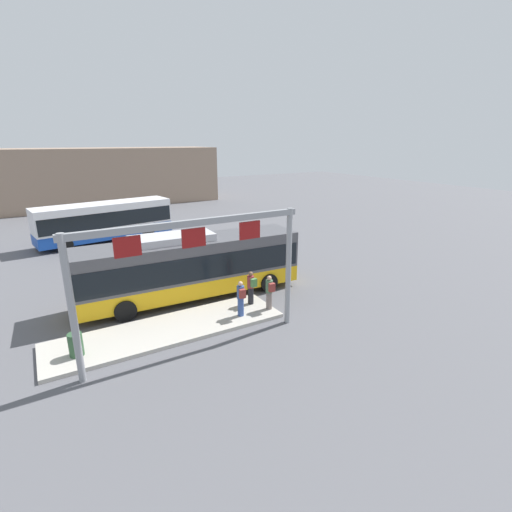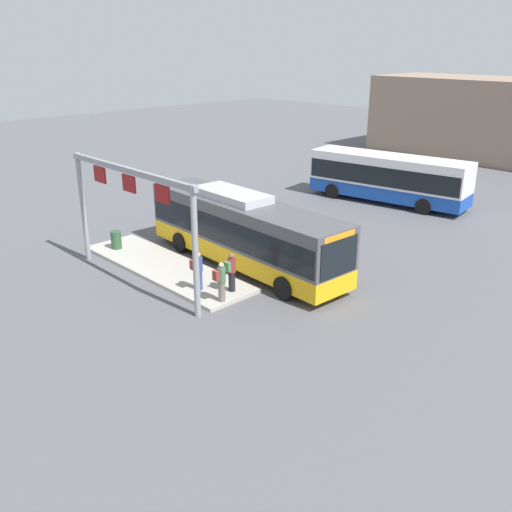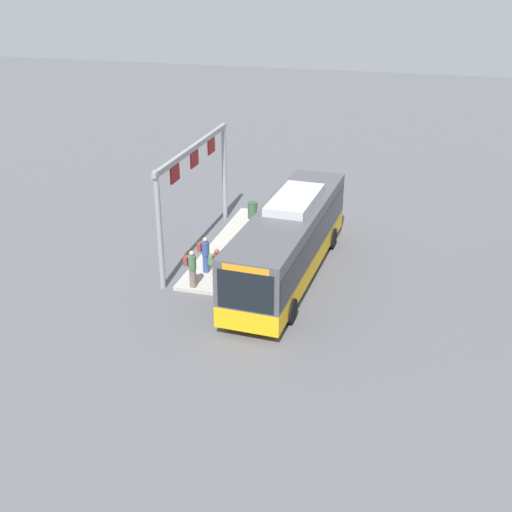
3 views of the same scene
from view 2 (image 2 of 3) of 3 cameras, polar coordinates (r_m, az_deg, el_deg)
The scene contains 9 objects.
ground_plane at distance 26.75m, azimuth -1.20°, elevation -0.94°, with size 120.00×120.00×0.00m, color #56565B.
platform_curb at distance 26.61m, azimuth -9.19°, elevation -1.15°, with size 10.00×2.80×0.16m, color #B2ADA3.
bus_main at distance 26.13m, azimuth -1.24°, elevation 2.76°, with size 11.62×3.09×3.46m.
bus_background_left at distance 37.92m, azimuth 13.25°, elevation 7.91°, with size 10.63×4.07×3.10m.
person_boarding at distance 22.41m, azimuth -3.57°, elevation -2.53°, with size 0.36×0.54×1.67m.
person_waiting_near at distance 23.30m, azimuth -2.53°, elevation -1.57°, with size 0.37×0.55×1.67m.
person_waiting_mid at distance 23.52m, azimuth -5.88°, elevation -1.44°, with size 0.39×0.56×1.67m.
platform_sign_gantry at distance 24.01m, azimuth -12.60°, elevation 5.39°, with size 8.93×0.24×5.20m.
trash_bin at distance 29.18m, azimuth -13.97°, elevation 1.60°, with size 0.52×0.52×0.90m, color #2D5133.
Camera 2 is at (18.22, -16.87, 9.95)m, focal length 39.51 mm.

